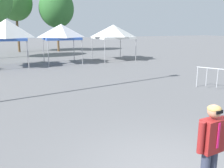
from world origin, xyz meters
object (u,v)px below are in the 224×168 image
at_px(person_foreground, 211,145).
at_px(crowd_barrier_mid_lot, 218,75).
at_px(canopy_tent_behind_center, 61,32).
at_px(canopy_tent_far_left, 113,32).
at_px(tree_behind_tents_center, 15,2).
at_px(canopy_tent_far_right, 7,30).
at_px(tree_behind_tents_left, 57,8).

distance_m(person_foreground, crowd_barrier_mid_lot, 8.69).
bearing_deg(canopy_tent_behind_center, crowd_barrier_mid_lot, -67.85).
xyz_separation_m(canopy_tent_far_left, crowd_barrier_mid_lot, (-0.02, -12.54, -1.89)).
relative_size(person_foreground, tree_behind_tents_center, 0.22).
relative_size(canopy_tent_far_right, canopy_tent_behind_center, 1.10).
distance_m(canopy_tent_far_left, tree_behind_tents_center, 14.62).
xyz_separation_m(person_foreground, tree_behind_tents_center, (-1.18, 30.36, 4.96)).
distance_m(canopy_tent_far_right, person_foreground, 18.01).
xyz_separation_m(person_foreground, tree_behind_tents_left, (3.53, 29.10, 4.31)).
relative_size(canopy_tent_far_right, person_foreground, 2.06).
relative_size(tree_behind_tents_left, crowd_barrier_mid_lot, 4.17).
relative_size(person_foreground, tree_behind_tents_left, 0.23).
height_order(canopy_tent_far_right, person_foreground, canopy_tent_far_right).
height_order(canopy_tent_far_right, tree_behind_tents_left, tree_behind_tents_left).
xyz_separation_m(tree_behind_tents_center, crowd_barrier_mid_lot, (7.63, -24.55, -5.24)).
bearing_deg(person_foreground, canopy_tent_far_right, 98.77).
distance_m(canopy_tent_behind_center, tree_behind_tents_center, 13.08).
height_order(tree_behind_tents_left, crowd_barrier_mid_lot, tree_behind_tents_left).
bearing_deg(tree_behind_tents_center, canopy_tent_far_right, -96.98).
height_order(canopy_tent_behind_center, canopy_tent_far_left, canopy_tent_behind_center).
xyz_separation_m(canopy_tent_behind_center, crowd_barrier_mid_lot, (4.96, -12.17, -1.92)).
relative_size(tree_behind_tents_center, crowd_barrier_mid_lot, 4.43).
xyz_separation_m(canopy_tent_far_right, canopy_tent_far_left, (9.20, 0.65, -0.22)).
distance_m(canopy_tent_far_right, tree_behind_tents_center, 13.13).
xyz_separation_m(canopy_tent_far_left, tree_behind_tents_left, (-2.94, 10.75, 2.70)).
height_order(canopy_tent_behind_center, crowd_barrier_mid_lot, canopy_tent_behind_center).
bearing_deg(person_foreground, canopy_tent_behind_center, 85.25).
height_order(person_foreground, tree_behind_tents_left, tree_behind_tents_left).
relative_size(person_foreground, crowd_barrier_mid_lot, 0.96).
xyz_separation_m(canopy_tent_far_left, person_foreground, (-6.47, -18.35, -1.61)).
xyz_separation_m(tree_behind_tents_center, tree_behind_tents_left, (4.71, -1.26, -0.64)).
bearing_deg(canopy_tent_far_right, tree_behind_tents_center, 83.02).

